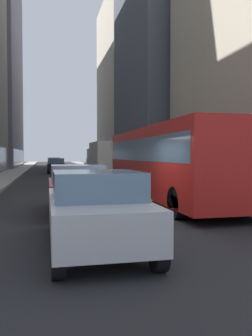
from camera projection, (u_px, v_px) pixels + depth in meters
name	position (u px, v px, depth m)	size (l,w,h in m)	color
ground_plane	(64.00, 170.00, 44.68)	(120.00, 120.00, 0.00)	#232326
sidewalk_left	(17.00, 170.00, 43.42)	(2.40, 110.00, 0.15)	#9E9991
sidewalk_right	(109.00, 170.00, 45.94)	(2.40, 110.00, 0.15)	gray
building_right_mid	(179.00, 25.00, 38.11)	(11.45, 15.21, 31.96)	#4C515B
building_right_far	(135.00, 83.00, 56.86)	(9.66, 20.25, 27.16)	#B2A893
transit_bus	(167.00, 159.00, 14.98)	(2.78, 11.53, 3.05)	red
car_blue_hatchback	(54.00, 163.00, 48.41)	(1.79, 4.31, 1.62)	#4C6BB7
car_black_suv	(56.00, 165.00, 38.39)	(1.84, 3.98, 1.62)	black
car_silver_sedan	(95.00, 209.00, 7.38)	(1.86, 4.40, 1.62)	#B7BABF
car_red_coupe	(77.00, 189.00, 11.90)	(1.82, 4.08, 1.62)	red
car_yellow_taxi	(95.00, 166.00, 37.51)	(1.79, 4.70, 1.62)	yellow
box_truck	(105.00, 158.00, 30.81)	(2.30, 7.50, 3.05)	silver
dalmatian_dog	(147.00, 203.00, 10.62)	(0.22, 0.96, 0.72)	white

